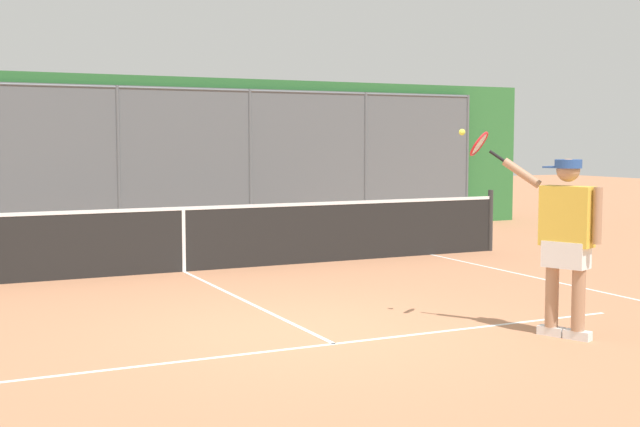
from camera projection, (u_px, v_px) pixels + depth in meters
The scene contains 5 objects.
ground_plane at pixel (308, 331), 8.60m from camera, with size 60.00×60.00×0.00m, color #B27551.
court_line_markings at pixel (353, 353), 7.72m from camera, with size 8.69×9.05×0.01m.
fence_backdrop at pixel (111, 158), 16.81m from camera, with size 19.15×1.37×3.20m.
tennis_net at pixel (183, 238), 12.48m from camera, with size 11.16×0.09×1.07m.
tennis_player at pixel (565, 232), 8.26m from camera, with size 0.87×1.24×2.05m.
Camera 1 is at (3.55, 7.68, 1.93)m, focal length 47.70 mm.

